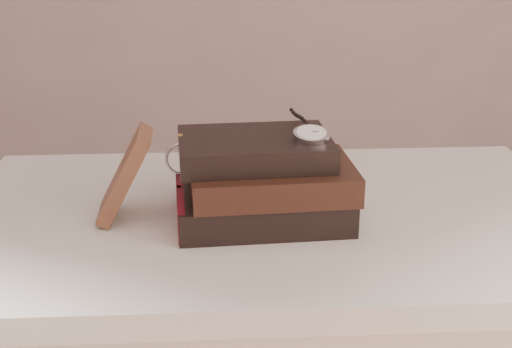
{
  "coord_description": "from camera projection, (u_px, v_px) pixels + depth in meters",
  "views": [
    {
      "loc": [
        -0.09,
        -0.72,
        1.22
      ],
      "look_at": [
        -0.03,
        0.32,
        0.82
      ],
      "focal_mm": 51.0,
      "sensor_mm": 36.0,
      "label": 1
    }
  ],
  "objects": [
    {
      "name": "book_stack",
      "position": [
        263.0,
        182.0,
        1.12
      ],
      "size": [
        0.28,
        0.2,
        0.13
      ],
      "color": "black",
      "rests_on": "table"
    },
    {
      "name": "eyeglasses",
      "position": [
        199.0,
        157.0,
        1.18
      ],
      "size": [
        0.12,
        0.13,
        0.05
      ],
      "color": "silver",
      "rests_on": "book_stack"
    },
    {
      "name": "pocket_watch",
      "position": [
        311.0,
        134.0,
        1.08
      ],
      "size": [
        0.06,
        0.16,
        0.02
      ],
      "color": "silver",
      "rests_on": "book_stack"
    },
    {
      "name": "table",
      "position": [
        271.0,
        262.0,
        1.2
      ],
      "size": [
        1.0,
        0.6,
        0.75
      ],
      "color": "beige",
      "rests_on": "ground"
    },
    {
      "name": "journal",
      "position": [
        125.0,
        175.0,
        1.12
      ],
      "size": [
        0.09,
        0.1,
        0.14
      ],
      "primitive_type": "cube",
      "rotation": [
        0.0,
        0.49,
        0.03
      ],
      "color": "#43251A",
      "rests_on": "table"
    }
  ]
}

